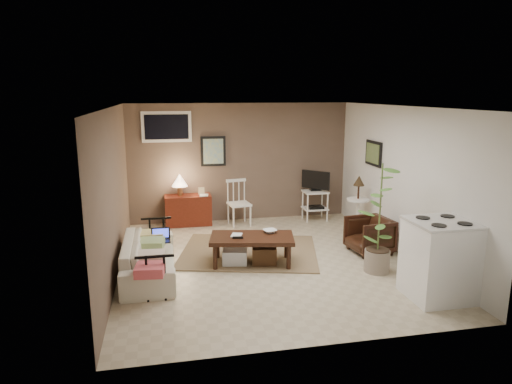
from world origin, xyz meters
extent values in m
plane|color=#C1B293|center=(0.00, 0.00, 0.00)|extent=(5.00, 5.00, 0.00)
cube|color=black|center=(-0.55, 2.48, 1.45)|extent=(0.50, 0.03, 0.60)
cube|color=black|center=(2.23, 1.05, 1.52)|extent=(0.03, 0.60, 0.45)
cube|color=white|center=(-1.45, 2.48, 1.95)|extent=(0.96, 0.03, 0.60)
cube|color=#85684D|center=(-0.20, 0.47, 0.01)|extent=(2.58, 2.27, 0.02)
cube|color=black|center=(-0.25, -0.07, 0.42)|extent=(1.37, 0.89, 0.06)
cylinder|color=black|center=(-0.84, -0.20, 0.20)|extent=(0.07, 0.07, 0.40)
cylinder|color=black|center=(0.24, -0.41, 0.20)|extent=(0.07, 0.07, 0.40)
cylinder|color=black|center=(-0.75, 0.27, 0.20)|extent=(0.07, 0.07, 0.40)
cylinder|color=black|center=(0.33, 0.06, 0.20)|extent=(0.07, 0.07, 0.40)
cube|color=black|center=(-0.48, -0.13, 0.47)|extent=(0.17, 0.08, 0.02)
cube|color=#482C1A|center=(-0.07, -0.11, 0.15)|extent=(0.42, 0.38, 0.27)
cube|color=silver|center=(-0.51, -0.02, 0.13)|extent=(0.42, 0.38, 0.23)
imported|color=beige|center=(-1.80, -0.18, 0.36)|extent=(0.54, 1.84, 0.72)
cube|color=black|center=(-1.62, 0.08, 0.42)|extent=(0.28, 0.19, 0.01)
cube|color=black|center=(-1.62, 0.19, 0.51)|extent=(0.28, 0.01, 0.18)
cube|color=#3444ED|center=(-1.62, 0.18, 0.51)|extent=(0.24, 0.00, 0.14)
cube|color=maroon|center=(-1.09, 2.30, 0.30)|extent=(0.91, 0.40, 0.61)
cylinder|color=#A66A40|center=(-1.24, 2.26, 0.71)|extent=(0.10, 0.10, 0.20)
cone|color=beige|center=(-1.24, 2.26, 0.93)|extent=(0.30, 0.30, 0.24)
cube|color=tan|center=(-0.82, 2.32, 0.68)|extent=(0.12, 0.02, 0.15)
cube|color=white|center=(-0.10, 2.08, 0.43)|extent=(0.47, 0.47, 0.04)
cylinder|color=white|center=(-0.24, 1.88, 0.20)|extent=(0.04, 0.04, 0.41)
cylinder|color=white|center=(0.11, 1.94, 0.20)|extent=(0.04, 0.04, 0.41)
cylinder|color=white|center=(-0.30, 2.23, 0.20)|extent=(0.04, 0.04, 0.41)
cylinder|color=white|center=(0.05, 2.28, 0.20)|extent=(0.04, 0.04, 0.41)
cube|color=white|center=(-0.13, 2.27, 0.88)|extent=(0.41, 0.10, 0.06)
cube|color=white|center=(1.50, 2.13, 0.60)|extent=(0.49, 0.40, 0.04)
cube|color=white|center=(1.50, 2.13, 0.25)|extent=(0.49, 0.40, 0.03)
cylinder|color=white|center=(1.29, 1.96, 0.31)|extent=(0.03, 0.03, 0.62)
cylinder|color=white|center=(1.72, 1.96, 0.31)|extent=(0.03, 0.03, 0.62)
cylinder|color=white|center=(1.29, 2.30, 0.31)|extent=(0.03, 0.03, 0.62)
cylinder|color=white|center=(1.72, 2.30, 0.31)|extent=(0.03, 0.03, 0.62)
cube|color=black|center=(1.50, 2.13, 0.65)|extent=(0.22, 0.12, 0.03)
cube|color=black|center=(1.50, 2.13, 0.85)|extent=(0.46, 0.48, 0.37)
cube|color=#DB7F55|center=(1.50, 2.13, 0.85)|extent=(0.37, 0.39, 0.30)
cube|color=black|center=(1.50, 2.08, 0.27)|extent=(0.31, 0.22, 0.09)
cylinder|color=white|center=(1.99, 1.09, 0.02)|extent=(0.29, 0.29, 0.03)
cylinder|color=white|center=(1.99, 1.09, 0.33)|extent=(0.06, 0.06, 0.62)
cylinder|color=white|center=(1.99, 1.09, 0.65)|extent=(0.41, 0.41, 0.03)
cylinder|color=black|center=(1.99, 1.09, 0.81)|extent=(0.04, 0.04, 0.27)
cone|color=#322414|center=(1.99, 1.09, 1.02)|extent=(0.21, 0.21, 0.19)
imported|color=black|center=(1.75, 0.07, 0.33)|extent=(0.67, 0.71, 0.65)
cylinder|color=gray|center=(1.51, -0.72, 0.17)|extent=(0.37, 0.37, 0.33)
cylinder|color=#4C602D|center=(1.51, -0.72, 0.98)|extent=(0.02, 0.02, 1.29)
cube|color=white|center=(1.89, -1.69, 0.50)|extent=(0.77, 0.72, 1.00)
cube|color=silver|center=(1.89, -1.69, 1.01)|extent=(0.80, 0.74, 0.03)
cylinder|color=black|center=(1.71, -1.86, 1.03)|extent=(0.18, 0.18, 0.01)
cylinder|color=black|center=(2.06, -1.86, 1.03)|extent=(0.18, 0.18, 0.01)
cylinder|color=black|center=(1.71, -1.51, 1.03)|extent=(0.18, 0.18, 0.01)
cylinder|color=black|center=(2.06, -1.51, 1.03)|extent=(0.18, 0.18, 0.01)
imported|color=black|center=(0.06, 0.05, 0.56)|extent=(0.21, 0.10, 0.20)
imported|color=black|center=(-0.56, 0.03, 0.56)|extent=(0.15, 0.07, 0.21)
imported|color=black|center=(-0.86, 2.20, 0.72)|extent=(0.17, 0.04, 0.22)
camera|label=1|loc=(-1.52, -6.62, 2.62)|focal=32.00mm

